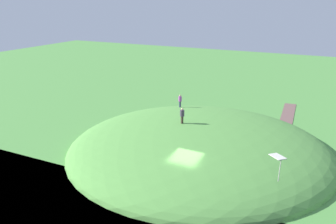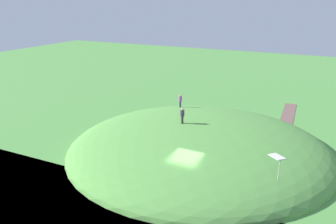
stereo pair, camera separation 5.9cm
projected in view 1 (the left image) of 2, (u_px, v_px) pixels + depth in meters
ground_plane at (185, 181)px, 30.80m from camera, size 160.00×160.00×0.00m
grass_hill at (198, 150)px, 37.13m from camera, size 26.83×27.27×5.36m
dirt_path at (287, 117)px, 47.31m from camera, size 13.53×2.70×0.04m
person_near_shore at (182, 114)px, 36.83m from camera, size 0.60×0.60×1.69m
person_on_hilltop at (180, 99)px, 44.50m from camera, size 0.46×0.46×1.64m
kite_4 at (278, 158)px, 15.42m from camera, size 0.78×0.81×1.34m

